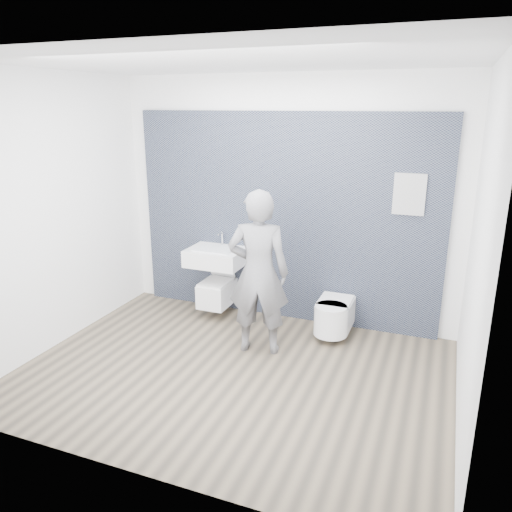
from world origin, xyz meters
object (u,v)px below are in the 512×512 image
at_px(toilet_square, 217,291).
at_px(visitor, 258,273).
at_px(toilet_rounded, 333,316).
at_px(washbasin, 216,256).

bearing_deg(toilet_square, visitor, -40.18).
xyz_separation_m(toilet_square, toilet_rounded, (1.45, -0.08, -0.06)).
relative_size(washbasin, toilet_square, 1.04).
bearing_deg(washbasin, toilet_rounded, -2.66).
relative_size(toilet_rounded, visitor, 0.37).
xyz_separation_m(toilet_square, visitor, (0.80, -0.67, 0.55)).
xyz_separation_m(toilet_rounded, visitor, (-0.65, -0.60, 0.61)).
relative_size(toilet_square, visitor, 0.37).
distance_m(washbasin, toilet_rounded, 1.54).
height_order(washbasin, visitor, visitor).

